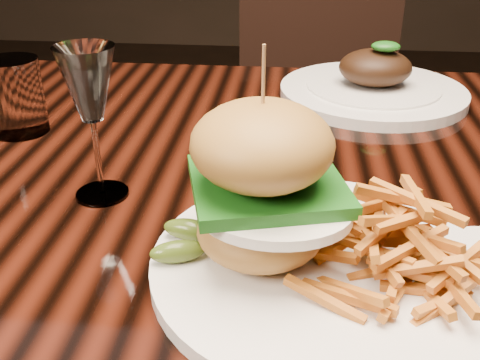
# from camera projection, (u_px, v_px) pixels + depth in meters

# --- Properties ---
(dining_table) EXTENTS (1.60, 0.90, 0.75)m
(dining_table) POSITION_uv_depth(u_px,v_px,m) (248.00, 219.00, 0.75)
(dining_table) COLOR black
(dining_table) RESTS_ON ground
(burger_plate) EXTENTS (0.32, 0.32, 0.21)m
(burger_plate) POSITION_uv_depth(u_px,v_px,m) (319.00, 221.00, 0.50)
(burger_plate) COLOR white
(burger_plate) RESTS_ON dining_table
(ramekin) EXTENTS (0.08, 0.08, 0.04)m
(ramekin) POSITION_uv_depth(u_px,v_px,m) (293.00, 154.00, 0.71)
(ramekin) COLOR white
(ramekin) RESTS_ON dining_table
(wine_glass) EXTENTS (0.06, 0.06, 0.18)m
(wine_glass) POSITION_uv_depth(u_px,v_px,m) (89.00, 90.00, 0.60)
(wine_glass) COLOR white
(wine_glass) RESTS_ON dining_table
(water_tumbler) EXTENTS (0.08, 0.08, 0.11)m
(water_tumbler) POSITION_uv_depth(u_px,v_px,m) (15.00, 97.00, 0.80)
(water_tumbler) COLOR white
(water_tumbler) RESTS_ON dining_table
(far_dish) EXTENTS (0.31, 0.31, 0.10)m
(far_dish) POSITION_uv_depth(u_px,v_px,m) (373.00, 87.00, 0.95)
(far_dish) COLOR white
(far_dish) RESTS_ON dining_table
(chair_far) EXTENTS (0.49, 0.49, 0.95)m
(chair_far) POSITION_uv_depth(u_px,v_px,m) (319.00, 96.00, 1.59)
(chair_far) COLOR black
(chair_far) RESTS_ON ground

